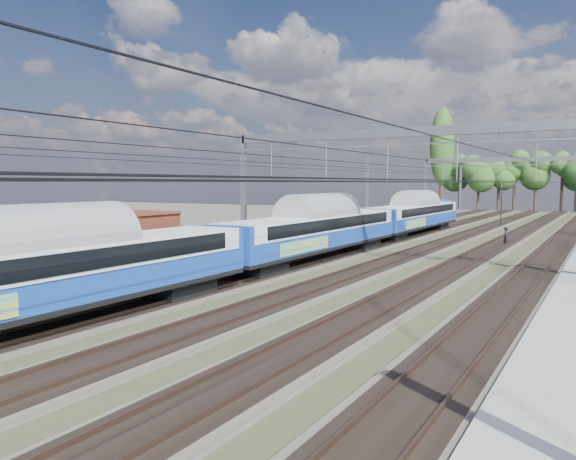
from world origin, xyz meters
The scene contains 8 objects.
track_bed centered at (0.00, 45.00, 0.10)m, with size 21.00×130.00×0.34m.
catenary centered at (0.33, 52.69, 6.40)m, with size 25.65×130.00×9.00m.
tree_belt centered at (5.51, 96.51, 7.82)m, with size 40.67×101.05×11.99m.
poplar centered at (-14.50, 98.00, 11.89)m, with size 4.40×4.40×19.04m.
emu_train centered at (-4.50, 28.41, 2.68)m, with size 3.11×65.75×4.55m.
freight_boxcar centered at (-9.00, 11.01, 2.27)m, with size 3.00×14.46×3.73m.
worker centered at (5.22, 44.73, 0.87)m, with size 0.63×0.42×1.74m, color black.
signal_near centered at (0.87, 68.40, 3.48)m, with size 0.39×0.36×5.49m.
Camera 1 is at (12.94, -5.36, 5.43)m, focal length 35.00 mm.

